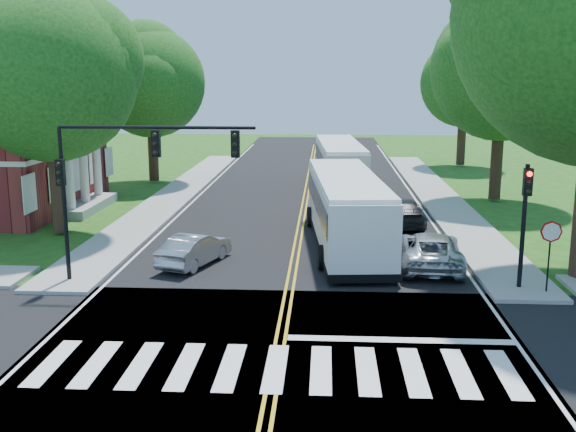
# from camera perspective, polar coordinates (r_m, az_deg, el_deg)

# --- Properties ---
(ground) EXTENTS (140.00, 140.00, 0.00)m
(ground) POSITION_cam_1_polar(r_m,az_deg,el_deg) (18.60, -0.95, -12.13)
(ground) COLOR #1A4B12
(ground) RESTS_ON ground
(road) EXTENTS (14.00, 96.00, 0.01)m
(road) POSITION_cam_1_polar(r_m,az_deg,el_deg) (35.77, 1.17, -0.32)
(road) COLOR black
(road) RESTS_ON ground
(cross_road) EXTENTS (60.00, 12.00, 0.01)m
(cross_road) POSITION_cam_1_polar(r_m,az_deg,el_deg) (18.60, -0.95, -12.11)
(cross_road) COLOR black
(cross_road) RESTS_ON ground
(center_line) EXTENTS (0.36, 70.00, 0.01)m
(center_line) POSITION_cam_1_polar(r_m,az_deg,el_deg) (39.69, 1.39, 0.92)
(center_line) COLOR gold
(center_line) RESTS_ON road
(edge_line_w) EXTENTS (0.12, 70.00, 0.01)m
(edge_line_w) POSITION_cam_1_polar(r_m,az_deg,el_deg) (40.48, -8.28, 1.01)
(edge_line_w) COLOR silver
(edge_line_w) RESTS_ON road
(edge_line_e) EXTENTS (0.12, 70.00, 0.01)m
(edge_line_e) POSITION_cam_1_polar(r_m,az_deg,el_deg) (40.05, 11.16, 0.79)
(edge_line_e) COLOR silver
(edge_line_e) RESTS_ON road
(crosswalk) EXTENTS (12.60, 3.00, 0.01)m
(crosswalk) POSITION_cam_1_polar(r_m,az_deg,el_deg) (18.14, -1.07, -12.72)
(crosswalk) COLOR silver
(crosswalk) RESTS_ON road
(stop_bar) EXTENTS (6.60, 0.40, 0.01)m
(stop_bar) POSITION_cam_1_polar(r_m,az_deg,el_deg) (20.15, 9.54, -10.31)
(stop_bar) COLOR silver
(stop_bar) RESTS_ON road
(sidewalk_nw) EXTENTS (2.60, 40.00, 0.15)m
(sidewalk_nw) POSITION_cam_1_polar(r_m,az_deg,el_deg) (43.67, -9.43, 1.85)
(sidewalk_nw) COLOR gray
(sidewalk_nw) RESTS_ON ground
(sidewalk_ne) EXTENTS (2.60, 40.00, 0.15)m
(sidewalk_ne) POSITION_cam_1_polar(r_m,az_deg,el_deg) (43.18, 12.60, 1.61)
(sidewalk_ne) COLOR gray
(sidewalk_ne) RESTS_ON ground
(tree_west_near) EXTENTS (8.00, 8.00, 11.40)m
(tree_west_near) POSITION_cam_1_polar(r_m,az_deg,el_deg) (33.48, -19.53, 11.15)
(tree_west_near) COLOR black
(tree_west_near) RESTS_ON ground
(tree_west_far) EXTENTS (7.60, 7.60, 10.67)m
(tree_west_far) POSITION_cam_1_polar(r_m,az_deg,el_deg) (48.52, -11.58, 10.98)
(tree_west_far) COLOR black
(tree_west_far) RESTS_ON ground
(tree_east_mid) EXTENTS (8.40, 8.40, 11.93)m
(tree_east_mid) POSITION_cam_1_polar(r_m,az_deg,el_deg) (42.20, 17.69, 11.74)
(tree_east_mid) COLOR black
(tree_east_mid) RESTS_ON ground
(tree_east_far) EXTENTS (7.20, 7.20, 10.34)m
(tree_east_far) POSITION_cam_1_polar(r_m,az_deg,el_deg) (58.04, 14.71, 10.82)
(tree_east_far) COLOR black
(tree_east_far) RESTS_ON ground
(signal_nw) EXTENTS (7.15, 0.46, 5.66)m
(signal_nw) POSITION_cam_1_polar(r_m,az_deg,el_deg) (24.64, -13.60, 4.12)
(signal_nw) COLOR black
(signal_nw) RESTS_ON ground
(signal_ne) EXTENTS (0.30, 0.46, 4.40)m
(signal_ne) POSITION_cam_1_polar(r_m,az_deg,el_deg) (24.82, 19.43, 0.51)
(signal_ne) COLOR black
(signal_ne) RESTS_ON ground
(stop_sign) EXTENTS (0.76, 0.08, 2.53)m
(stop_sign) POSITION_cam_1_polar(r_m,az_deg,el_deg) (24.81, 21.34, -1.84)
(stop_sign) COLOR black
(stop_sign) RESTS_ON ground
(bus_lead) EXTENTS (3.75, 12.53, 3.20)m
(bus_lead) POSITION_cam_1_polar(r_m,az_deg,el_deg) (30.11, 4.95, 0.60)
(bus_lead) COLOR white
(bus_lead) RESTS_ON road
(bus_follow) EXTENTS (3.54, 12.29, 3.14)m
(bus_follow) POSITION_cam_1_polar(r_m,az_deg,el_deg) (45.33, 4.38, 4.38)
(bus_follow) COLOR white
(bus_follow) RESTS_ON road
(hatchback) EXTENTS (2.58, 4.15, 1.29)m
(hatchback) POSITION_cam_1_polar(r_m,az_deg,el_deg) (27.46, -7.91, -2.81)
(hatchback) COLOR #A3A5AA
(hatchback) RESTS_ON road
(suv) EXTENTS (2.78, 5.29, 1.42)m
(suv) POSITION_cam_1_polar(r_m,az_deg,el_deg) (27.42, 11.97, -2.84)
(suv) COLOR #BABDC1
(suv) RESTS_ON road
(dark_sedan) EXTENTS (2.18, 4.93, 1.41)m
(dark_sedan) POSITION_cam_1_polar(r_m,az_deg,el_deg) (34.68, 9.60, 0.32)
(dark_sedan) COLOR black
(dark_sedan) RESTS_ON road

